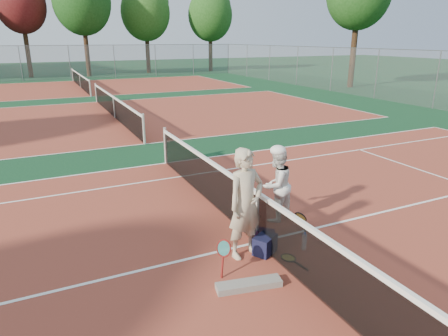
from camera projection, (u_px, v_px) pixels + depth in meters
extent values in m
plane|color=#0E341C|center=(256.00, 243.00, 7.40)|extent=(130.00, 130.00, 0.00)
cube|color=maroon|center=(256.00, 243.00, 7.40)|extent=(23.77, 10.97, 0.01)
cube|color=maroon|center=(115.00, 118.00, 18.99)|extent=(23.77, 10.97, 0.01)
cube|color=maroon|center=(81.00, 87.00, 30.58)|extent=(23.77, 10.97, 0.01)
imported|color=#B8AA8F|center=(246.00, 204.00, 6.70)|extent=(0.78, 0.59, 1.93)
imported|color=white|center=(277.00, 185.00, 8.12)|extent=(0.89, 0.79, 1.54)
cube|color=black|center=(265.00, 245.00, 7.00)|extent=(0.51, 0.46, 0.33)
cube|color=black|center=(265.00, 237.00, 7.35)|extent=(0.38, 0.39, 0.27)
cube|color=slate|center=(249.00, 285.00, 6.05)|extent=(1.04, 0.42, 0.11)
cylinder|color=silver|center=(304.00, 242.00, 7.12)|extent=(0.09, 0.09, 0.30)
cylinder|color=#382314|center=(27.00, 49.00, 37.74)|extent=(0.44, 0.44, 5.18)
ellipsoid|color=#480F10|center=(21.00, 5.00, 36.54)|extent=(4.38, 4.38, 5.04)
cylinder|color=#382314|center=(86.00, 47.00, 38.63)|extent=(0.44, 0.44, 5.50)
ellipsoid|color=#124012|center=(82.00, 2.00, 37.35)|extent=(5.34, 5.34, 6.14)
cylinder|color=#382314|center=(148.00, 49.00, 42.98)|extent=(0.44, 0.44, 4.96)
ellipsoid|color=#204E16|center=(145.00, 12.00, 41.83)|extent=(5.11, 5.11, 5.88)
cylinder|color=#382314|center=(211.00, 49.00, 45.20)|extent=(0.44, 0.44, 4.81)
ellipsoid|color=#194614|center=(210.00, 15.00, 44.08)|extent=(4.88, 4.88, 5.62)
cylinder|color=#382314|center=(353.00, 50.00, 29.99)|extent=(0.44, 0.44, 5.44)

